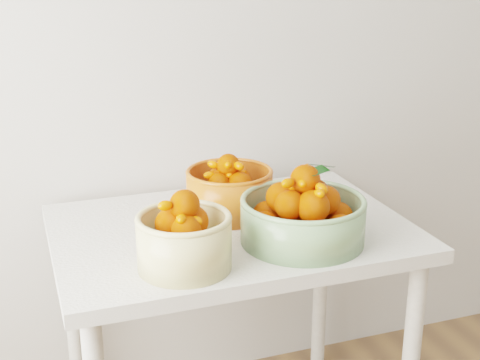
# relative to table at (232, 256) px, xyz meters

# --- Properties ---
(table) EXTENTS (1.00, 0.70, 0.75)m
(table) POSITION_rel_table_xyz_m (0.00, 0.00, 0.00)
(table) COLOR silver
(table) RESTS_ON ground
(bowl_cream) EXTENTS (0.28, 0.28, 0.20)m
(bowl_cream) POSITION_rel_table_xyz_m (-0.19, -0.21, 0.17)
(bowl_cream) COLOR #DCC988
(bowl_cream) RESTS_ON table
(bowl_green) EXTENTS (0.37, 0.37, 0.22)m
(bowl_green) POSITION_rel_table_xyz_m (0.15, -0.16, 0.17)
(bowl_green) COLOR #80A673
(bowl_green) RESTS_ON table
(bowl_orange) EXTENTS (0.27, 0.27, 0.18)m
(bowl_orange) POSITION_rel_table_xyz_m (0.02, 0.09, 0.17)
(bowl_orange) COLOR #CE521A
(bowl_orange) RESTS_ON table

